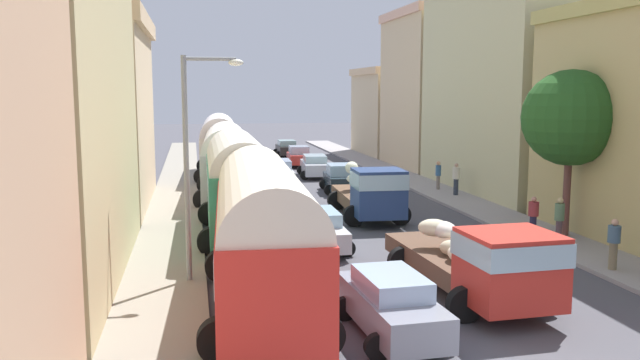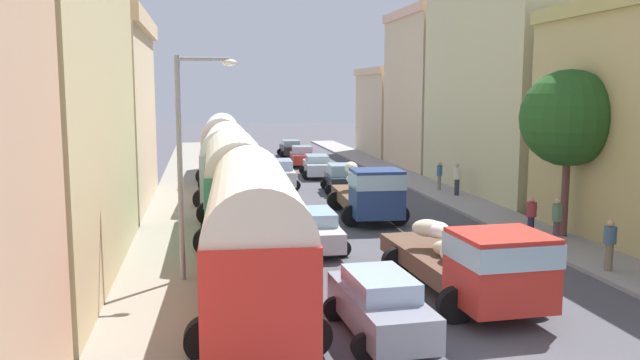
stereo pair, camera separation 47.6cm
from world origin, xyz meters
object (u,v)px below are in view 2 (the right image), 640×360
at_px(parked_bus_1, 236,180).
at_px(car_4, 380,305).
at_px(car_2, 302,156).
at_px(streetlamp_near, 188,150).
at_px(pedestrian_3, 557,220).
at_px(car_7, 248,152).
at_px(pedestrian_2, 440,174).
at_px(cargo_truck_0, 473,261).
at_px(parked_bus_2, 227,159).
at_px(car_1, 317,166).
at_px(car_5, 313,229).
at_px(car_6, 278,174).
at_px(pedestrian_1, 457,178).
at_px(parked_bus_0, 253,229).
at_px(cargo_truck_1, 370,192).
at_px(car_3, 291,148).
at_px(pedestrian_0, 610,244).
at_px(car_0, 341,178).
at_px(pedestrian_4, 531,216).
at_px(parked_bus_3, 222,143).

bearing_deg(parked_bus_1, car_4, -75.99).
distance_m(car_2, streetlamp_near, 30.81).
relative_size(car_2, pedestrian_3, 1.96).
distance_m(parked_bus_1, car_7, 28.32).
bearing_deg(pedestrian_2, cargo_truck_0, -107.82).
distance_m(parked_bus_2, car_7, 19.38).
height_order(car_1, car_5, car_1).
relative_size(parked_bus_1, pedestrian_2, 4.94).
bearing_deg(car_6, pedestrian_2, -21.05).
bearing_deg(pedestrian_1, cargo_truck_0, -110.49).
height_order(parked_bus_2, car_7, parked_bus_2).
xyz_separation_m(parked_bus_0, pedestrian_3, (11.39, 5.03, -1.14)).
relative_size(cargo_truck_0, car_5, 1.72).
bearing_deg(car_2, pedestrian_1, -69.40).
height_order(parked_bus_0, parked_bus_1, parked_bus_1).
distance_m(cargo_truck_1, car_5, 5.92).
relative_size(pedestrian_3, streetlamp_near, 0.28).
relative_size(cargo_truck_1, pedestrian_2, 3.94).
bearing_deg(car_3, car_7, -143.30).
bearing_deg(car_6, pedestrian_0, -68.48).
height_order(cargo_truck_1, pedestrian_2, cargo_truck_1).
height_order(car_0, car_7, car_0).
bearing_deg(car_2, car_1, -89.45).
relative_size(parked_bus_1, car_0, 2.29).
relative_size(parked_bus_2, cargo_truck_1, 1.22).
xyz_separation_m(parked_bus_1, pedestrian_0, (11.24, -7.38, -1.27)).
relative_size(car_6, streetlamp_near, 0.64).
height_order(parked_bus_1, pedestrian_2, parked_bus_1).
distance_m(cargo_truck_0, car_7, 37.63).
distance_m(car_3, car_7, 4.85).
bearing_deg(car_4, pedestrian_2, 66.21).
xyz_separation_m(cargo_truck_0, pedestrian_4, (5.22, 6.66, -0.23)).
relative_size(car_0, pedestrian_0, 2.14).
height_order(car_1, car_3, car_1).
xyz_separation_m(parked_bus_3, car_7, (2.41, 10.17, -1.54)).
bearing_deg(parked_bus_2, car_3, 74.06).
relative_size(parked_bus_1, car_3, 2.22).
distance_m(car_5, pedestrian_2, 15.26).
distance_m(car_3, car_5, 33.65).
relative_size(parked_bus_2, parked_bus_3, 0.88).
bearing_deg(pedestrian_1, car_1, 121.47).
height_order(car_3, pedestrian_2, pedestrian_2).
relative_size(parked_bus_1, car_4, 2.05).
bearing_deg(pedestrian_0, pedestrian_2, 87.51).
xyz_separation_m(cargo_truck_0, car_3, (0.43, 40.37, -0.46)).
bearing_deg(streetlamp_near, pedestrian_3, 8.94).
bearing_deg(car_4, car_2, 84.43).
xyz_separation_m(parked_bus_2, pedestrian_2, (11.98, 0.71, -1.15)).
height_order(pedestrian_0, pedestrian_1, pedestrian_1).
xyz_separation_m(parked_bus_3, pedestrian_0, (11.24, -25.38, -1.30)).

